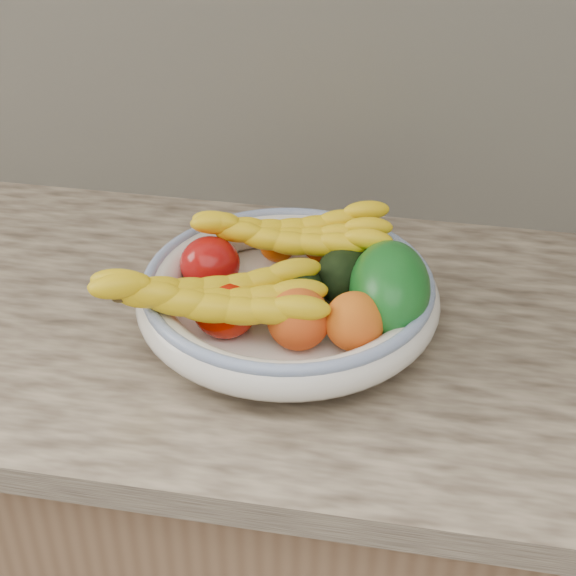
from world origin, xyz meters
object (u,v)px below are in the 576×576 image
(fruit_bowl, at_px, (288,295))
(banana_bunch_front, at_px, (210,302))
(banana_bunch_back, at_px, (291,239))
(green_mango, at_px, (389,289))

(fruit_bowl, height_order, banana_bunch_front, banana_bunch_front)
(banana_bunch_front, bearing_deg, banana_bunch_back, 49.31)
(fruit_bowl, xyz_separation_m, green_mango, (0.13, -0.00, 0.03))
(green_mango, height_order, banana_bunch_front, green_mango)
(green_mango, bearing_deg, banana_bunch_back, 140.61)
(green_mango, distance_m, banana_bunch_back, 0.16)
(banana_bunch_back, bearing_deg, fruit_bowl, -90.86)
(fruit_bowl, relative_size, green_mango, 2.53)
(fruit_bowl, relative_size, banana_bunch_back, 1.39)
(green_mango, bearing_deg, fruit_bowl, 168.77)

